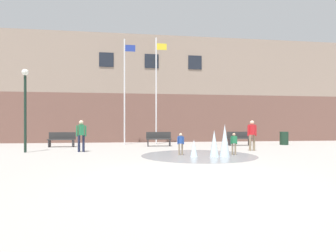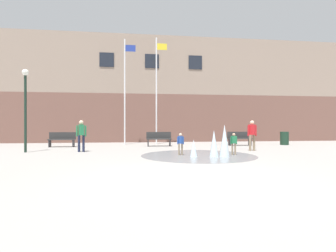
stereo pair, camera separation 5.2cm
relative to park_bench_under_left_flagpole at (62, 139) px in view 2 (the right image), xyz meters
The scene contains 14 objects.
ground_plane 11.90m from the park_bench_under_left_flagpole, 60.73° to the right, with size 100.00×100.00×0.00m, color gray.
library_building 9.74m from the park_bench_under_left_flagpole, 49.66° to the left, with size 36.00×6.05×8.52m.
splash_fountain 9.72m from the park_bench_under_left_flagpole, 37.46° to the right, with size 5.07×5.07×1.38m.
park_bench_under_left_flagpole is the anchor object (origin of this frame).
park_bench_center 6.00m from the park_bench_under_left_flagpole, ahead, with size 1.60×0.44×0.91m.
park_bench_far_right 11.37m from the park_bench_under_left_flagpole, ahead, with size 1.60×0.44×0.91m.
adult_near_bench 11.25m from the park_bench_under_left_flagpole, 19.64° to the right, with size 0.50×0.39×1.59m.
adult_watching 3.75m from the park_bench_under_left_flagpole, 61.20° to the right, with size 0.50×0.39×1.59m.
child_running 10.48m from the park_bench_under_left_flagpole, 31.77° to the right, with size 0.31×0.15×0.99m.
child_with_pink_shirt 8.39m from the park_bench_under_left_flagpole, 39.16° to the right, with size 0.31×0.24×0.99m.
flagpole_left 5.38m from the park_bench_under_left_flagpole, 23.18° to the left, with size 0.80×0.10×7.35m.
flagpole_right 7.17m from the park_bench_under_left_flagpole, 15.14° to the left, with size 0.80×0.10×7.55m.
lamp_post_left_lane 3.95m from the park_bench_under_left_flagpole, 105.75° to the right, with size 0.32×0.32×4.11m.
trash_can 14.61m from the park_bench_under_left_flagpole, ahead, with size 0.56×0.56×0.90m, color #193323.
Camera 2 is at (-1.34, -6.49, 1.34)m, focal length 28.00 mm.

